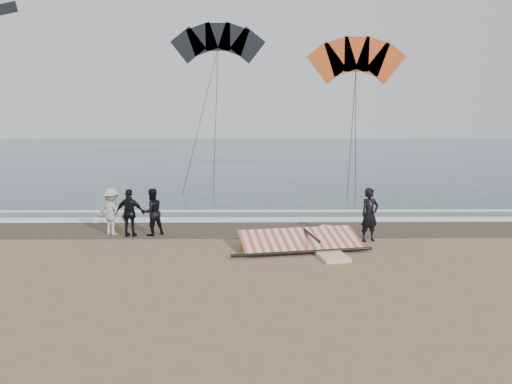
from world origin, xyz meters
TOP-DOWN VIEW (x-y plane):
  - ground at (0.00, 0.00)m, footprint 120.00×120.00m
  - sea at (0.00, 33.00)m, footprint 120.00×54.00m
  - wet_sand at (0.00, 4.50)m, footprint 120.00×2.80m
  - foam_near at (0.00, 5.90)m, footprint 120.00×0.90m
  - foam_far at (0.00, 7.60)m, footprint 120.00×0.45m
  - man_main at (2.90, 2.80)m, footprint 0.75×0.63m
  - board_white at (1.24, 1.71)m, footprint 1.30×2.82m
  - board_cream at (1.29, 3.42)m, footprint 1.96×2.63m
  - trio_cluster at (-5.09, 3.63)m, footprint 2.50×1.07m
  - sail_rig at (0.51, 2.09)m, footprint 4.25×2.33m
  - kite_red at (5.25, 17.04)m, footprint 6.28×3.88m
  - kite_dark at (-3.37, 25.28)m, footprint 7.96×6.89m

SIDE VIEW (x-z plane):
  - ground at x=0.00m, z-range 0.00..0.00m
  - wet_sand at x=0.00m, z-range 0.00..0.01m
  - sea at x=0.00m, z-range 0.00..0.02m
  - foam_near at x=0.00m, z-range 0.02..0.03m
  - foam_far at x=0.00m, z-range 0.02..0.03m
  - board_white at x=1.24m, z-range 0.00..0.11m
  - board_cream at x=1.29m, z-range 0.00..0.11m
  - sail_rig at x=0.51m, z-range -0.05..0.44m
  - trio_cluster at x=-5.09m, z-range -0.01..1.63m
  - man_main at x=2.90m, z-range 0.00..1.76m
  - kite_red at x=5.25m, z-range 1.92..12.02m
  - kite_dark at x=-3.37m, z-range 0.88..17.02m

